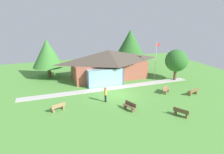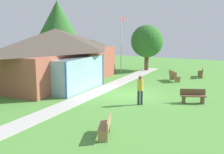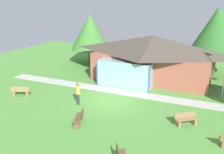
{
  "view_description": "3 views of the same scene",
  "coord_description": "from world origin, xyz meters",
  "px_view_note": "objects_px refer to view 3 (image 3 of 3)",
  "views": [
    {
      "loc": [
        -8.21,
        -20.71,
        9.32
      ],
      "look_at": [
        0.22,
        2.73,
        1.42
      ],
      "focal_mm": 31.27,
      "sensor_mm": 36.0,
      "label": 1
    },
    {
      "loc": [
        -17.48,
        -7.29,
        4.68
      ],
      "look_at": [
        0.45,
        1.57,
        0.98
      ],
      "focal_mm": 46.11,
      "sensor_mm": 36.0,
      "label": 2
    },
    {
      "loc": [
        7.76,
        -17.0,
        7.79
      ],
      "look_at": [
        -0.88,
        1.98,
        1.34
      ],
      "focal_mm": 41.6,
      "sensor_mm": 36.0,
      "label": 3
    }
  ],
  "objects_px": {
    "bench_mid_left": "(21,91)",
    "tree_behind_pavilion_right": "(217,30)",
    "tree_behind_pavilion_left": "(90,32)",
    "bench_front_center": "(79,118)",
    "bench_mid_right": "(186,119)",
    "pavilion": "(152,57)",
    "visitor_strolling_lawn": "(78,92)"
  },
  "relations": [
    {
      "from": "bench_mid_left",
      "to": "tree_behind_pavilion_right",
      "type": "distance_m",
      "value": 19.19
    },
    {
      "from": "tree_behind_pavilion_right",
      "to": "tree_behind_pavilion_left",
      "type": "relative_size",
      "value": 1.18
    },
    {
      "from": "bench_front_center",
      "to": "bench_mid_right",
      "type": "height_order",
      "value": "same"
    },
    {
      "from": "pavilion",
      "to": "tree_behind_pavilion_right",
      "type": "distance_m",
      "value": 7.05
    },
    {
      "from": "pavilion",
      "to": "visitor_strolling_lawn",
      "type": "distance_m",
      "value": 9.0
    },
    {
      "from": "bench_front_center",
      "to": "bench_mid_right",
      "type": "relative_size",
      "value": 1.07
    },
    {
      "from": "bench_front_center",
      "to": "tree_behind_pavilion_left",
      "type": "bearing_deg",
      "value": 5.1
    },
    {
      "from": "tree_behind_pavilion_left",
      "to": "bench_front_center",
      "type": "bearing_deg",
      "value": -63.7
    },
    {
      "from": "bench_front_center",
      "to": "bench_mid_left",
      "type": "height_order",
      "value": "same"
    },
    {
      "from": "bench_mid_right",
      "to": "pavilion",
      "type": "bearing_deg",
      "value": -97.99
    },
    {
      "from": "bench_mid_left",
      "to": "tree_behind_pavilion_left",
      "type": "relative_size",
      "value": 0.26
    },
    {
      "from": "bench_front_center",
      "to": "visitor_strolling_lawn",
      "type": "xyz_separation_m",
      "value": [
        -1.72,
        2.72,
        0.62
      ]
    },
    {
      "from": "bench_mid_left",
      "to": "tree_behind_pavilion_left",
      "type": "distance_m",
      "value": 12.72
    },
    {
      "from": "bench_mid_right",
      "to": "visitor_strolling_lawn",
      "type": "relative_size",
      "value": 0.84
    },
    {
      "from": "pavilion",
      "to": "bench_mid_left",
      "type": "xyz_separation_m",
      "value": [
        -8.43,
        -8.76,
        -1.84
      ]
    },
    {
      "from": "tree_behind_pavilion_left",
      "to": "bench_mid_right",
      "type": "bearing_deg",
      "value": -41.41
    },
    {
      "from": "bench_front_center",
      "to": "tree_behind_pavilion_right",
      "type": "height_order",
      "value": "tree_behind_pavilion_right"
    },
    {
      "from": "visitor_strolling_lawn",
      "to": "tree_behind_pavilion_left",
      "type": "distance_m",
      "value": 13.31
    },
    {
      "from": "bench_front_center",
      "to": "visitor_strolling_lawn",
      "type": "relative_size",
      "value": 0.9
    },
    {
      "from": "bench_front_center",
      "to": "tree_behind_pavilion_left",
      "type": "relative_size",
      "value": 0.26
    },
    {
      "from": "pavilion",
      "to": "bench_front_center",
      "type": "bearing_deg",
      "value": -97.59
    },
    {
      "from": "pavilion",
      "to": "bench_mid_right",
      "type": "xyz_separation_m",
      "value": [
        4.75,
        -8.33,
        -1.84
      ]
    },
    {
      "from": "bench_mid_left",
      "to": "visitor_strolling_lawn",
      "type": "relative_size",
      "value": 0.89
    },
    {
      "from": "bench_mid_right",
      "to": "visitor_strolling_lawn",
      "type": "bearing_deg",
      "value": -37.74
    },
    {
      "from": "pavilion",
      "to": "tree_behind_pavilion_right",
      "type": "relative_size",
      "value": 1.7
    },
    {
      "from": "pavilion",
      "to": "bench_front_center",
      "type": "xyz_separation_m",
      "value": [
        -1.47,
        -11.05,
        -1.84
      ]
    },
    {
      "from": "bench_mid_left",
      "to": "tree_behind_pavilion_left",
      "type": "xyz_separation_m",
      "value": [
        -0.23,
        12.26,
        3.4
      ]
    },
    {
      "from": "bench_mid_left",
      "to": "tree_behind_pavilion_right",
      "type": "height_order",
      "value": "tree_behind_pavilion_right"
    },
    {
      "from": "tree_behind_pavilion_left",
      "to": "tree_behind_pavilion_right",
      "type": "bearing_deg",
      "value": 1.57
    },
    {
      "from": "bench_front_center",
      "to": "tree_behind_pavilion_right",
      "type": "relative_size",
      "value": 0.22
    },
    {
      "from": "bench_mid_right",
      "to": "tree_behind_pavilion_left",
      "type": "bearing_deg",
      "value": -79.09
    },
    {
      "from": "tree_behind_pavilion_right",
      "to": "tree_behind_pavilion_left",
      "type": "bearing_deg",
      "value": -178.43
    }
  ]
}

